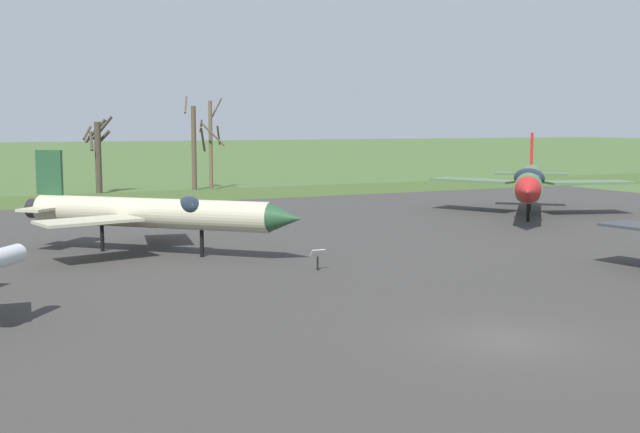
{
  "coord_description": "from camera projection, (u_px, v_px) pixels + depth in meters",
  "views": [
    {
      "loc": [
        -15.03,
        -17.87,
        6.32
      ],
      "look_at": [
        3.22,
        18.86,
        1.58
      ],
      "focal_mm": 44.33,
      "sensor_mm": 36.0,
      "label": 1
    }
  ],
  "objects": [
    {
      "name": "asphalt_apron",
      "position": [
        280.0,
        256.0,
        38.15
      ],
      "size": [
        88.63,
        55.8,
        0.05
      ],
      "primitive_type": "cube",
      "color": "#383533",
      "rests_on": "ground"
    },
    {
      "name": "bare_tree_left_of_center",
      "position": [
        98.0,
        151.0,
        73.17
      ],
      "size": [
        2.97,
        2.17,
        7.19
      ],
      "color": "#42382D",
      "rests_on": "ground"
    },
    {
      "name": "bare_tree_center",
      "position": [
        194.0,
        145.0,
        77.06
      ],
      "size": [
        2.4,
        2.37,
        9.17
      ],
      "color": "brown",
      "rests_on": "ground"
    },
    {
      "name": "bare_tree_right_of_center",
      "position": [
        211.0,
        143.0,
        77.32
      ],
      "size": [
        2.57,
        2.59,
        9.0
      ],
      "color": "brown",
      "rests_on": "ground"
    },
    {
      "name": "jet_fighter_front_left",
      "position": [
        154.0,
        212.0,
        38.37
      ],
      "size": [
        11.94,
        11.86,
        5.08
      ],
      "color": "#B7B293",
      "rests_on": "ground"
    },
    {
      "name": "grass_verge_strip",
      "position": [
        124.0,
        198.0,
        68.31
      ],
      "size": [
        148.63,
        12.0,
        0.06
      ],
      "primitive_type": "cube",
      "color": "#3A5224",
      "rests_on": "ground"
    },
    {
      "name": "ground_plane",
      "position": [
        507.0,
        341.0,
        23.26
      ],
      "size": [
        600.0,
        600.0,
        0.0
      ],
      "primitive_type": "plane",
      "color": "#425B2D"
    },
    {
      "name": "info_placard_front_left",
      "position": [
        318.0,
        257.0,
        34.24
      ],
      "size": [
        0.64,
        0.31,
        0.98
      ],
      "color": "black",
      "rests_on": "ground"
    },
    {
      "name": "jet_fighter_front_right",
      "position": [
        530.0,
        181.0,
        54.1
      ],
      "size": [
        14.6,
        15.15,
        5.77
      ],
      "color": "#4C6B47",
      "rests_on": "ground"
    }
  ]
}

